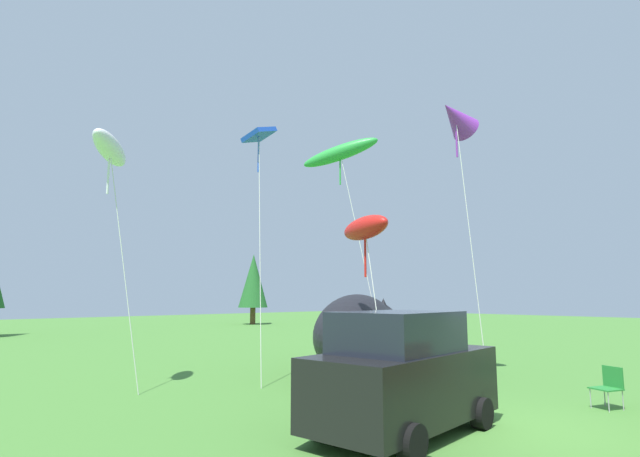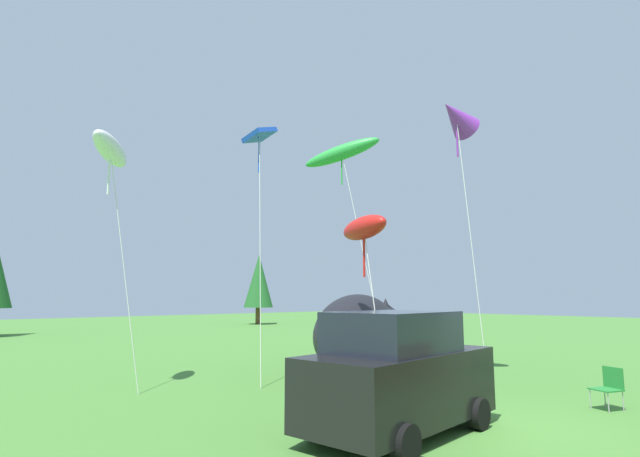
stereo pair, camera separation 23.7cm
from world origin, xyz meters
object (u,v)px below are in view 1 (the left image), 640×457
object	(u,v)px
kite_white_ghost	(110,149)
kite_red_lizard	(365,228)
parked_car	(403,374)
kite_green_fish	(340,153)
folding_chair	(609,384)
kite_purple_delta	(456,118)
kite_blue_box	(259,139)
inflatable_cat	(361,335)

from	to	relation	value
kite_white_ghost	kite_red_lizard	size ratio (longest dim) A/B	1.54
parked_car	kite_green_fish	distance (m)	12.04
folding_chair	kite_red_lizard	distance (m)	6.71
kite_purple_delta	kite_blue_box	world-z (taller)	kite_purple_delta
kite_white_ghost	kite_blue_box	world-z (taller)	kite_blue_box
parked_car	kite_white_ghost	bearing A→B (deg)	102.38
parked_car	kite_red_lizard	distance (m)	4.84
inflatable_cat	folding_chair	bearing A→B (deg)	-126.28
folding_chair	kite_green_fish	distance (m)	12.18
folding_chair	kite_green_fish	world-z (taller)	kite_green_fish
parked_car	inflatable_cat	xyz separation A→B (m)	(5.43, 5.98, 0.12)
inflatable_cat	kite_white_ghost	world-z (taller)	kite_white_ghost
kite_green_fish	parked_car	bearing A→B (deg)	-128.63
kite_green_fish	kite_red_lizard	size ratio (longest dim) A/B	1.91
parked_car	inflatable_cat	size ratio (longest dim) A/B	0.53
kite_white_ghost	kite_purple_delta	xyz separation A→B (m)	(8.61, -5.77, 1.52)
inflatable_cat	kite_red_lizard	world-z (taller)	kite_red_lizard
kite_blue_box	kite_red_lizard	distance (m)	5.68
kite_white_ghost	kite_purple_delta	size ratio (longest dim) A/B	0.81
kite_purple_delta	kite_red_lizard	size ratio (longest dim) A/B	1.90
kite_white_ghost	kite_green_fish	world-z (taller)	kite_green_fish
kite_white_ghost	kite_green_fish	size ratio (longest dim) A/B	0.80
folding_chair	kite_blue_box	bearing A→B (deg)	-50.08
parked_car	kite_white_ghost	size ratio (longest dim) A/B	0.60
inflatable_cat	kite_green_fish	world-z (taller)	kite_green_fish
kite_green_fish	kite_red_lizard	xyz separation A→B (m)	(-3.88, -4.74, -3.86)
kite_purple_delta	inflatable_cat	bearing A→B (deg)	97.71
kite_purple_delta	kite_green_fish	xyz separation A→B (m)	(0.15, 5.32, 0.02)
inflatable_cat	kite_blue_box	bearing A→B (deg)	124.49
folding_chair	inflatable_cat	bearing A→B (deg)	-71.41
kite_white_ghost	kite_red_lizard	world-z (taller)	kite_white_ghost
parked_car	inflatable_cat	distance (m)	8.08
kite_purple_delta	kite_blue_box	bearing A→B (deg)	128.20
kite_blue_box	parked_car	bearing A→B (deg)	-104.72
inflatable_cat	kite_red_lizard	distance (m)	5.47
folding_chair	kite_white_ghost	world-z (taller)	kite_white_ghost
kite_green_fish	kite_red_lizard	bearing A→B (deg)	-129.30
kite_white_ghost	kite_blue_box	size ratio (longest dim) A/B	0.87
inflatable_cat	kite_purple_delta	bearing A→B (deg)	-116.40
folding_chair	kite_red_lizard	world-z (taller)	kite_red_lizard
folding_chair	kite_red_lizard	bearing A→B (deg)	-37.32
parked_car	kite_green_fish	xyz separation A→B (m)	(6.07, 7.60, 7.09)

